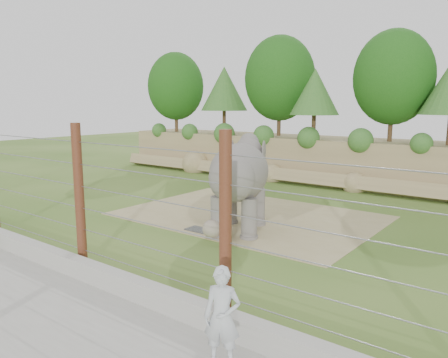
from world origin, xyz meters
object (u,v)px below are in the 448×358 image
Objects in this scene: elephant at (239,186)px; stone_ball at (212,229)px; barrier_fence at (79,197)px; zookeeper at (222,317)px.

stone_ball is at bearing -120.56° from elephant.
zookeeper is at bearing -12.80° from barrier_fence.
elephant is 8.29m from zookeeper.
stone_ball is at bearing 108.17° from zookeeper.
stone_ball is 0.36× the size of zookeeper.
stone_ball is 7.31m from zookeeper.
zookeeper is (5.96, -1.35, -1.10)m from barrier_fence.
zookeeper is (4.72, -5.55, 0.56)m from stone_ball.
elephant reaches higher than zookeeper.
barrier_fence is at bearing 145.03° from zookeeper.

